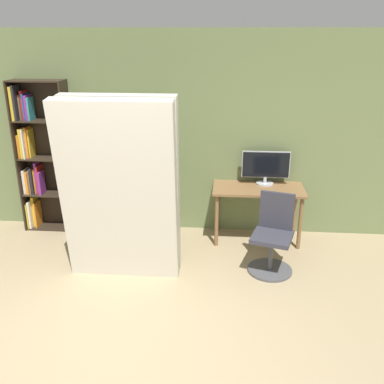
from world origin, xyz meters
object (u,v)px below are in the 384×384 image
at_px(monitor, 266,167).
at_px(bookshelf, 40,156).
at_px(mattress_near, 119,194).
at_px(mattress_far, 124,187).
at_px(office_chair, 273,241).

height_order(monitor, bookshelf, bookshelf).
height_order(mattress_near, mattress_far, mattress_far).
bearing_deg(mattress_near, monitor, 37.64).
xyz_separation_m(bookshelf, mattress_far, (1.42, -1.07, -0.02)).
bearing_deg(bookshelf, mattress_near, -42.11).
xyz_separation_m(mattress_near, mattress_far, (0.00, 0.21, 0.00)).
height_order(monitor, office_chair, monitor).
bearing_deg(bookshelf, monitor, -0.27).
height_order(monitor, mattress_far, mattress_far).
bearing_deg(office_chair, bookshelf, 163.09).
xyz_separation_m(office_chair, bookshelf, (-3.12, 0.95, 0.68)).
distance_m(bookshelf, mattress_far, 1.78).
relative_size(monitor, mattress_near, 0.31).
bearing_deg(mattress_near, office_chair, 11.34).
distance_m(office_chair, bookshelf, 3.33).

